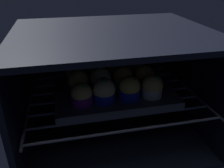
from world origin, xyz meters
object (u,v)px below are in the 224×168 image
muffin_row2_col2 (117,70)px  muffin_row0_col0 (82,95)px  muffin_row1_col3 (144,77)px  muffin_row2_col1 (97,73)px  muffin_row0_col3 (152,87)px  muffin_row0_col1 (104,91)px  muffin_row0_col2 (130,89)px  muffin_row1_col2 (123,78)px  baking_tray (112,90)px  muffin_row1_col0 (78,82)px  muffin_row1_col1 (101,80)px  muffin_row2_col0 (75,74)px  muffin_row2_col3 (136,69)px

muffin_row2_col2 → muffin_row0_col0: bearing=-133.7°
muffin_row0_col0 → muffin_row1_col3: 22.99cm
muffin_row2_col1 → muffin_row2_col2: 7.64cm
muffin_row0_col3 → muffin_row2_col1: (-15.14, 14.78, -0.00)cm
muffin_row0_col1 → muffin_row0_col2: 8.02cm
muffin_row2_col2 → muffin_row1_col2: bearing=-89.5°
muffin_row0_col3 → muffin_row1_col3: muffin_row1_col3 is taller
muffin_row0_col0 → muffin_row2_col1: size_ratio=0.98×
baking_tray → muffin_row1_col0: muffin_row1_col0 is taller
muffin_row1_col1 → muffin_row2_col0: muffin_row1_col1 is taller
muffin_row0_col1 → muffin_row1_col0: bearing=133.6°
muffin_row1_col1 → muffin_row0_col2: bearing=-44.7°
muffin_row1_col1 → muffin_row2_col3: size_ratio=1.17×
baking_tray → muffin_row0_col1: 9.15cm
muffin_row2_col0 → muffin_row0_col0: bearing=-87.2°
muffin_row0_col2 → muffin_row1_col2: size_ratio=0.96×
muffin_row0_col0 → muffin_row0_col3: size_ratio=0.97×
muffin_row0_col3 → muffin_row1_col2: 10.57cm
muffin_row0_col0 → muffin_row1_col2: (14.68, 7.69, 0.54)cm
muffin_row0_col2 → muffin_row1_col3: muffin_row1_col3 is taller
muffin_row1_col0 → muffin_row2_col0: 7.38cm
muffin_row1_col2 → muffin_row2_col1: size_ratio=1.08×
muffin_row1_col1 → muffin_row2_col2: muffin_row1_col1 is taller
muffin_row1_col1 → muffin_row2_col2: size_ratio=1.11×
muffin_row1_col2 → muffin_row2_col0: muffin_row1_col2 is taller
muffin_row0_col0 → muffin_row0_col1: bearing=2.9°
muffin_row1_col0 → muffin_row1_col3: size_ratio=0.96×
muffin_row0_col3 → muffin_row1_col2: muffin_row1_col2 is taller
muffin_row2_col0 → muffin_row2_col3: (22.60, 0.31, -0.06)cm
muffin_row0_col1 → muffin_row2_col3: size_ratio=1.11×
muffin_row0_col2 → muffin_row2_col2: bearing=90.8°
muffin_row1_col0 → muffin_row1_col2: bearing=-0.1°
muffin_row0_col3 → muffin_row2_col1: 21.16cm
muffin_row1_col1 → muffin_row1_col3: size_ratio=1.05×
muffin_row0_col0 → muffin_row1_col1: 10.63cm
muffin_row0_col1 → muffin_row2_col0: (-7.55, 14.72, -0.17)cm
muffin_row0_col0 → baking_tray: bearing=34.8°
muffin_row0_col2 → baking_tray: bearing=118.5°
muffin_row1_col2 → muffin_row2_col2: bearing=90.5°
muffin_row0_col1 → muffin_row2_col0: 16.55cm
muffin_row0_col1 → muffin_row2_col2: bearing=62.4°
muffin_row0_col2 → muffin_row2_col3: bearing=65.1°
muffin_row0_col1 → muffin_row0_col3: 15.34cm
baking_tray → muffin_row2_col1: size_ratio=5.24×
muffin_row0_col0 → muffin_row2_col2: 21.15cm
muffin_row0_col1 → muffin_row0_col3: bearing=-0.5°
muffin_row2_col0 → muffin_row0_col2: bearing=-43.6°
muffin_row0_col2 → muffin_row0_col3: (7.32, -0.04, -0.25)cm
muffin_row2_col1 → muffin_row2_col2: (7.62, 0.29, 0.32)cm
baking_tray → muffin_row1_col1: size_ratio=4.45×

